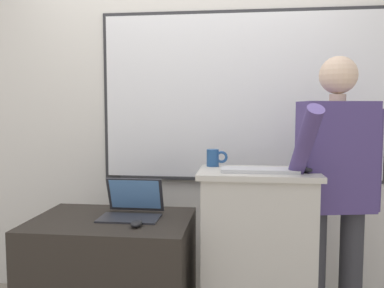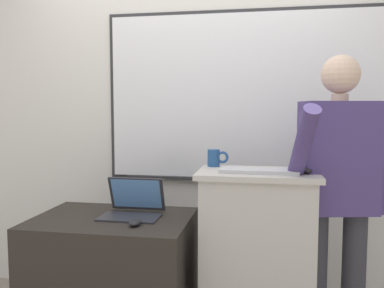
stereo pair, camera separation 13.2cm
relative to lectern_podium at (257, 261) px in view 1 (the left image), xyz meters
name	(u,v)px [view 1 (the left image)]	position (x,y,z in m)	size (l,w,h in m)	color
back_wall	(192,107)	(-0.45, 0.72, 0.88)	(6.40, 0.17, 2.79)	silver
lectern_podium	(257,261)	(0.00, 0.00, 0.00)	(0.66, 0.42, 1.04)	#BCB7AD
side_desk	(112,282)	(-0.83, -0.04, -0.15)	(0.91, 0.65, 0.76)	#28231E
person_presenter	(335,184)	(0.43, 0.07, 0.44)	(0.56, 0.58, 1.67)	#333338
laptop	(133,204)	(-0.73, 0.04, 0.30)	(0.34, 0.29, 0.22)	#28282D
wireless_keyboard	(260,170)	(0.01, -0.05, 0.53)	(0.42, 0.15, 0.02)	silver
computer_mouse_by_laptop	(136,224)	(-0.65, -0.18, 0.25)	(0.06, 0.10, 0.03)	black
computer_mouse_by_keyboard	(307,169)	(0.26, -0.04, 0.54)	(0.06, 0.10, 0.03)	black
coffee_mug	(214,158)	(-0.26, 0.14, 0.57)	(0.13, 0.07, 0.10)	#234C84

